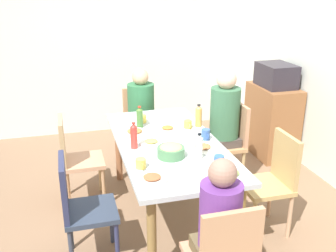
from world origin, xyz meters
TOP-DOWN VIEW (x-y plane):
  - ground_plane at (0.00, 0.00)m, footprint 5.84×5.84m
  - wall_left at (-2.50, 0.00)m, footprint 0.12×4.00m
  - dining_table at (0.00, 0.00)m, footprint 1.84×0.89m
  - person_0 at (1.21, 0.00)m, footprint 0.30×0.30m
  - chair_1 at (-0.46, 0.82)m, footprint 0.40×0.40m
  - person_1 at (-0.46, 0.74)m, footprint 0.31×0.31m
  - chair_2 at (-0.46, -0.82)m, footprint 0.40×0.40m
  - chair_3 at (0.46, 0.82)m, footprint 0.40×0.40m
  - chair_4 at (0.46, -0.82)m, footprint 0.40×0.40m
  - chair_5 at (-1.30, 0.00)m, footprint 0.40×0.40m
  - person_5 at (-1.21, 0.00)m, footprint 0.32×0.32m
  - plate_0 at (-0.27, -0.25)m, footprint 0.26×0.26m
  - plate_1 at (-0.28, 0.07)m, footprint 0.20×0.20m
  - plate_2 at (0.01, -0.16)m, footprint 0.21×0.21m
  - plate_3 at (0.75, 0.27)m, footprint 0.26×0.26m
  - plate_4 at (0.66, -0.30)m, footprint 0.23×0.23m
  - plate_5 at (0.24, 0.24)m, footprint 0.25×0.25m
  - bowl_0 at (0.32, -0.06)m, footprint 0.23×0.23m
  - cup_0 at (-0.56, -0.12)m, footprint 0.12×0.09m
  - cup_1 at (-0.28, 0.28)m, footprint 0.11×0.08m
  - cup_2 at (0.04, 0.34)m, footprint 0.11×0.08m
  - cup_3 at (0.60, 0.24)m, footprint 0.11×0.08m
  - cup_4 at (0.45, -0.34)m, footprint 0.12×0.08m
  - bottle_0 at (0.41, 0.15)m, footprint 0.06×0.06m
  - bottle_1 at (-0.30, 0.39)m, footprint 0.06×0.06m
  - bottle_2 at (-0.42, -0.17)m, footprint 0.06×0.06m
  - bottle_3 at (0.06, -0.32)m, footprint 0.06×0.06m
  - side_cabinet at (-1.01, 1.64)m, footprint 0.70×0.44m
  - microwave at (-1.01, 1.64)m, footprint 0.48×0.36m

SIDE VIEW (x-z plane):
  - ground_plane at x=0.00m, z-range 0.00..0.00m
  - side_cabinet at x=-1.01m, z-range 0.00..0.90m
  - chair_1 at x=-0.46m, z-range 0.06..0.96m
  - chair_2 at x=-0.46m, z-range 0.06..0.96m
  - chair_3 at x=0.46m, z-range 0.06..0.96m
  - chair_4 at x=0.46m, z-range 0.06..0.96m
  - chair_5 at x=-1.30m, z-range 0.06..0.96m
  - dining_table at x=0.00m, z-range 0.29..1.05m
  - person_0 at x=1.21m, z-range 0.10..1.24m
  - person_5 at x=-1.21m, z-range 0.12..1.29m
  - person_1 at x=-0.46m, z-range 0.12..1.40m
  - plate_4 at x=0.66m, z-range 0.75..0.79m
  - plate_0 at x=-0.27m, z-range 0.75..0.79m
  - plate_1 at x=-0.28m, z-range 0.75..0.79m
  - plate_3 at x=0.75m, z-range 0.75..0.79m
  - plate_5 at x=0.24m, z-range 0.75..0.79m
  - plate_2 at x=0.01m, z-range 0.75..0.79m
  - cup_4 at x=0.45m, z-range 0.76..0.83m
  - cup_0 at x=-0.56m, z-range 0.76..0.84m
  - cup_1 at x=-0.28m, z-range 0.76..0.84m
  - cup_2 at x=0.04m, z-range 0.76..0.85m
  - cup_3 at x=0.60m, z-range 0.76..0.86m
  - bowl_0 at x=0.32m, z-range 0.76..0.86m
  - bottle_2 at x=-0.42m, z-range 0.75..0.97m
  - bottle_0 at x=0.41m, z-range 0.75..0.97m
  - bottle_1 at x=-0.30m, z-range 0.75..0.98m
  - bottle_3 at x=0.06m, z-range 0.75..0.99m
  - microwave at x=-1.01m, z-range 0.90..1.18m
  - wall_left at x=-2.50m, z-range 0.00..2.60m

